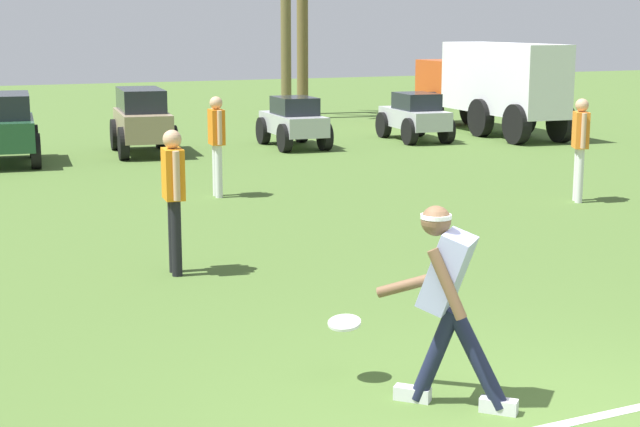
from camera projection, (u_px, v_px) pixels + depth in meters
frisbee_thrower at (447, 296)px, 6.78m from camera, size 0.69×0.96×1.43m
frisbee_in_flight at (344, 323)px, 7.33m from camera, size 0.35×0.35×0.07m
teammate_near_sideline at (580, 140)px, 14.68m from camera, size 0.34×0.47×1.56m
teammate_midfield at (217, 137)px, 15.11m from camera, size 0.23×0.50×1.56m
teammate_deep at (174, 188)px, 10.39m from camera, size 0.24×0.50×1.56m
parked_car_slot_c at (8, 126)px, 18.79m from camera, size 1.42×2.50×1.34m
parked_car_slot_d at (142, 119)px, 20.21m from camera, size 1.43×2.50×1.34m
parked_car_slot_e at (294, 121)px, 21.30m from camera, size 1.23×2.26×1.10m
parked_car_slot_f at (415, 116)px, 22.54m from camera, size 1.29×2.28×1.10m
box_truck at (491, 83)px, 23.92m from camera, size 1.80×5.98×2.20m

